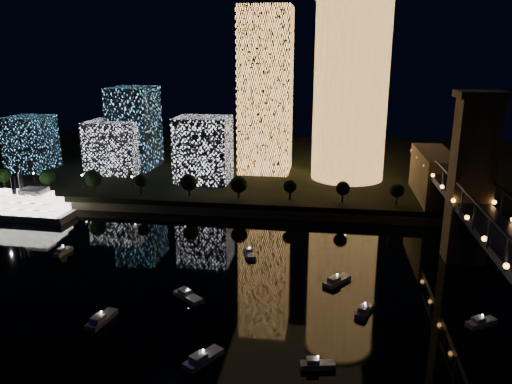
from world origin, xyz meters
TOP-DOWN VIEW (x-y plane):
  - ground at (0.00, 0.00)m, footprint 520.00×520.00m
  - far_bank at (0.00, 160.00)m, footprint 420.00×160.00m
  - seawall at (0.00, 82.00)m, footprint 420.00×6.00m
  - tower_cylindrical at (32.60, 127.18)m, footprint 34.00×34.00m
  - tower_rectangular at (-5.77, 136.17)m, footprint 23.54×23.54m
  - midrise_blocks at (-70.27, 124.72)m, footprint 108.01×45.08m
  - motorboats at (-3.91, 8.39)m, footprint 132.31×81.53m
  - esplanade_trees at (-39.32, 88.00)m, footprint 165.91×6.85m
  - street_lamps at (-34.00, 94.00)m, footprint 132.70×0.70m

SIDE VIEW (x-z plane):
  - ground at x=0.00m, z-range 0.00..0.00m
  - motorboats at x=-3.91m, z-range -0.58..2.20m
  - seawall at x=0.00m, z-range 0.00..3.00m
  - far_bank at x=0.00m, z-range 0.00..5.00m
  - street_lamps at x=-34.00m, z-range 6.20..11.85m
  - esplanade_trees at x=-39.32m, z-range 6.01..14.93m
  - midrise_blocks at x=-70.27m, z-range 0.83..39.81m
  - tower_rectangular at x=-5.77m, z-range 5.00..79.91m
  - tower_cylindrical at x=32.60m, z-range 5.13..83.08m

